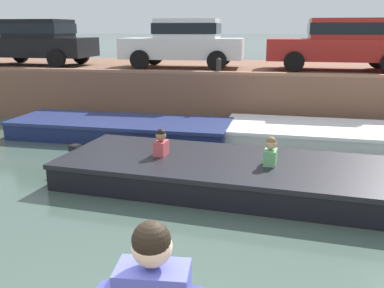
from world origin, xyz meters
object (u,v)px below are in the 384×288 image
(motorboat_passing, at_px, (236,174))
(car_leftmost_black, at_px, (37,40))
(boat_moored_west_navy, at_px, (131,129))
(mooring_bollard_mid, at_px, (219,65))
(car_centre_red, at_px, (342,42))
(car_left_inner_white, at_px, (185,41))
(boat_moored_central_white, at_px, (349,136))

(motorboat_passing, relative_size, car_leftmost_black, 1.73)
(boat_moored_west_navy, height_order, car_leftmost_black, car_leftmost_black)
(mooring_bollard_mid, bearing_deg, boat_moored_west_navy, -132.54)
(car_leftmost_black, height_order, car_centre_red, same)
(car_centre_red, bearing_deg, car_left_inner_white, 179.97)
(mooring_bollard_mid, bearing_deg, car_leftmost_black, 164.75)
(car_leftmost_black, xyz_separation_m, mooring_bollard_mid, (6.57, -1.79, -0.61))
(boat_moored_central_white, bearing_deg, motorboat_passing, -126.07)
(motorboat_passing, bearing_deg, boat_moored_central_white, 53.93)
(boat_moored_west_navy, height_order, car_centre_red, car_centre_red)
(boat_moored_central_white, xyz_separation_m, mooring_bollard_mid, (-3.37, 1.81, 1.46))
(car_leftmost_black, xyz_separation_m, car_left_inner_white, (5.22, 0.00, 0.00))
(car_leftmost_black, bearing_deg, boat_moored_west_navy, -40.04)
(car_leftmost_black, distance_m, car_centre_red, 10.09)
(car_centre_red, xyz_separation_m, mooring_bollard_mid, (-3.52, -1.79, -0.61))
(boat_moored_central_white, relative_size, motorboat_passing, 0.94)
(boat_moored_west_navy, bearing_deg, car_leftmost_black, 139.96)
(car_left_inner_white, xyz_separation_m, mooring_bollard_mid, (1.35, -1.79, -0.61))
(car_centre_red, relative_size, mooring_bollard_mid, 9.74)
(boat_moored_central_white, bearing_deg, car_leftmost_black, 160.09)
(motorboat_passing, height_order, car_centre_red, car_centre_red)
(mooring_bollard_mid, bearing_deg, motorboat_passing, -79.03)
(car_leftmost_black, relative_size, car_left_inner_white, 1.02)
(car_leftmost_black, distance_m, car_left_inner_white, 5.22)
(motorboat_passing, bearing_deg, mooring_bollard_mid, 100.97)
(boat_moored_west_navy, xyz_separation_m, car_leftmost_black, (-4.64, 3.90, 2.06))
(boat_moored_central_white, relative_size, car_leftmost_black, 1.62)
(boat_moored_central_white, bearing_deg, boat_moored_west_navy, -176.80)
(car_leftmost_black, bearing_deg, boat_moored_central_white, -19.91)
(car_leftmost_black, bearing_deg, mooring_bollard_mid, -15.25)
(boat_moored_west_navy, height_order, car_left_inner_white, car_left_inner_white)
(car_left_inner_white, bearing_deg, motorboat_passing, -71.27)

